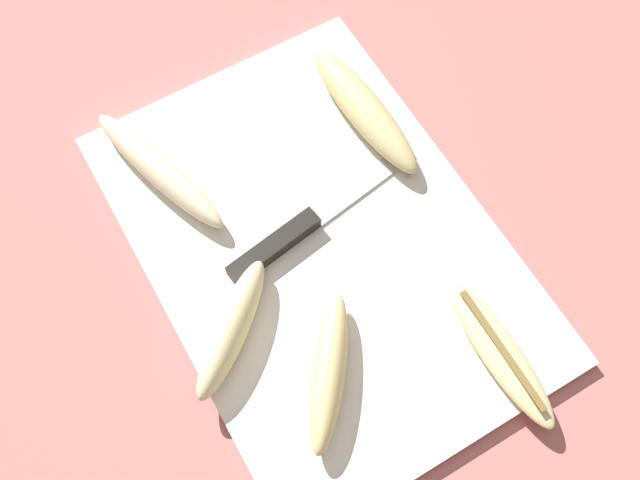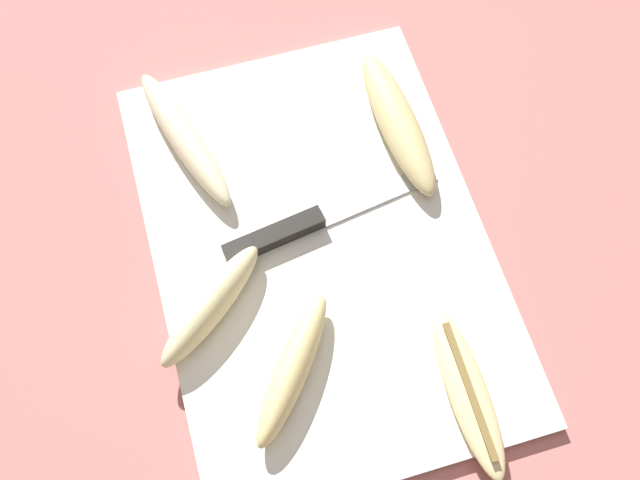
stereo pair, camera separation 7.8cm
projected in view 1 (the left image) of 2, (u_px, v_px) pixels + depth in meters
ground_plane at (320, 248)px, 0.80m from camera, size 4.00×4.00×0.00m
cutting_board at (320, 246)px, 0.80m from camera, size 0.50×0.35×0.01m
knife at (291, 234)px, 0.79m from camera, size 0.06×0.25×0.02m
banana_golden_short at (329, 371)px, 0.72m from camera, size 0.15×0.12×0.04m
banana_spotted_left at (364, 109)px, 0.84m from camera, size 0.20×0.05×0.04m
banana_ripe_center at (500, 352)px, 0.74m from camera, size 0.17×0.04×0.02m
banana_bright_far at (159, 170)px, 0.81m from camera, size 0.20×0.09×0.03m
banana_soft_right at (231, 329)px, 0.73m from camera, size 0.12×0.14×0.04m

